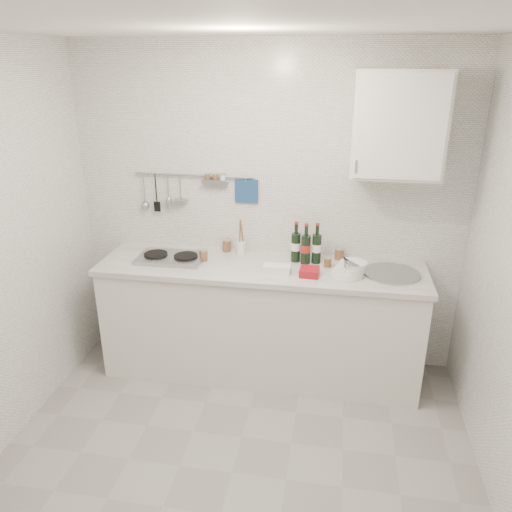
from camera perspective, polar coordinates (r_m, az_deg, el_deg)
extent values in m
plane|color=gray|center=(3.33, -2.77, -23.49)|extent=(3.00, 3.00, 0.00)
plane|color=silver|center=(2.35, -3.98, 25.04)|extent=(3.00, 3.00, 0.00)
cube|color=silver|center=(3.89, 1.29, 5.09)|extent=(3.00, 0.02, 2.50)
cube|color=silver|center=(3.93, 0.54, -7.56)|extent=(2.40, 0.60, 0.88)
cube|color=silver|center=(3.73, 0.57, -1.38)|extent=(2.44, 0.64, 0.04)
cube|color=black|center=(4.15, 0.57, -12.13)|extent=(2.34, 0.52, 0.10)
cube|color=#93969B|center=(3.88, -9.70, -0.20)|extent=(0.50, 0.32, 0.03)
cylinder|color=black|center=(3.91, -11.39, 0.21)|extent=(0.18, 0.18, 0.01)
cylinder|color=black|center=(3.83, -8.03, -0.01)|extent=(0.18, 0.18, 0.01)
cylinder|color=#93969B|center=(3.70, 15.26, -1.93)|extent=(0.40, 0.40, 0.02)
cylinder|color=#93969B|center=(3.72, 15.18, -2.72)|extent=(0.34, 0.34, 0.10)
cylinder|color=#93969B|center=(3.91, -7.21, 9.12)|extent=(0.95, 0.02, 0.02)
cube|color=navy|center=(3.86, -1.10, 7.42)|extent=(0.18, 0.02, 0.18)
cube|color=silver|center=(3.55, 15.93, 14.27)|extent=(0.60, 0.35, 0.70)
cube|color=white|center=(3.37, 16.22, 13.88)|extent=(0.56, 0.01, 0.66)
cylinder|color=#93969B|center=(3.38, 11.36, 10.02)|extent=(0.01, 0.01, 0.08)
cylinder|color=#517AB9|center=(3.88, -10.03, -0.33)|extent=(0.25, 0.25, 0.01)
cylinder|color=#517AB9|center=(3.88, -9.95, -0.15)|extent=(0.24, 0.24, 0.01)
cylinder|color=white|center=(3.60, 10.35, -2.14)|extent=(0.23, 0.23, 0.01)
cylinder|color=white|center=(3.60, 10.45, -1.94)|extent=(0.22, 0.22, 0.01)
cylinder|color=white|center=(3.60, 10.56, -1.74)|extent=(0.22, 0.22, 0.01)
cylinder|color=white|center=(3.60, 10.66, -1.54)|extent=(0.21, 0.21, 0.01)
cylinder|color=white|center=(3.60, 10.77, -1.33)|extent=(0.20, 0.20, 0.01)
cylinder|color=white|center=(3.60, 10.87, -1.13)|extent=(0.20, 0.20, 0.01)
cylinder|color=white|center=(3.59, 10.98, -0.93)|extent=(0.19, 0.19, 0.01)
cylinder|color=white|center=(3.59, 11.08, -0.73)|extent=(0.19, 0.19, 0.01)
cube|color=white|center=(3.59, 2.39, -1.49)|extent=(0.20, 0.10, 0.06)
cube|color=#A9121D|center=(3.56, 6.12, -1.82)|extent=(0.14, 0.14, 0.06)
cylinder|color=white|center=(3.91, -1.73, 0.90)|extent=(0.07, 0.07, 0.11)
cylinder|color=brown|center=(3.86, -1.62, 2.73)|extent=(0.03, 0.05, 0.21)
cylinder|color=brown|center=(3.88, -1.85, 2.66)|extent=(0.01, 0.04, 0.19)
cylinder|color=brown|center=(3.99, -3.35, 1.17)|extent=(0.07, 0.07, 0.09)
cylinder|color=tan|center=(3.97, -3.37, 1.85)|extent=(0.07, 0.07, 0.01)
cylinder|color=brown|center=(3.88, 9.49, 0.21)|extent=(0.07, 0.07, 0.08)
cylinder|color=tan|center=(3.86, 9.53, 0.82)|extent=(0.07, 0.07, 0.01)
cylinder|color=brown|center=(3.73, 8.18, -0.76)|extent=(0.05, 0.05, 0.06)
cylinder|color=tan|center=(3.71, 8.21, -0.25)|extent=(0.06, 0.06, 0.01)
cylinder|color=brown|center=(3.81, -6.02, 0.02)|extent=(0.06, 0.06, 0.08)
cylinder|color=tan|center=(3.79, -6.05, 0.67)|extent=(0.06, 0.06, 0.01)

